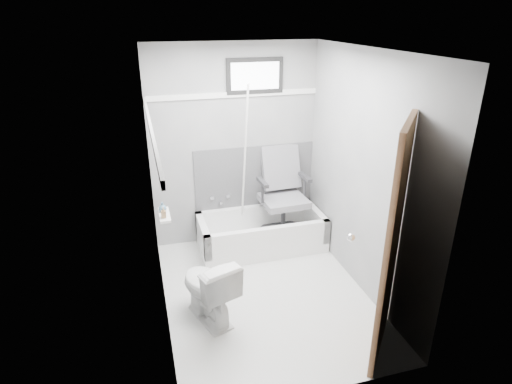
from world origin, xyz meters
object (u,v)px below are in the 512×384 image
object	(u,v)px
bathtub	(261,232)
toilet	(208,288)
door	(445,261)
soap_bottle_a	(163,212)
soap_bottle_b	(162,207)
office_chair	(284,194)

from	to	relation	value
bathtub	toilet	size ratio (longest dim) A/B	2.22
toilet	door	distance (m)	2.04
bathtub	soap_bottle_a	bearing A→B (deg)	-147.76
soap_bottle_a	soap_bottle_b	world-z (taller)	soap_bottle_a
door	soap_bottle_a	xyz separation A→B (m)	(-1.92, 1.47, -0.03)
toilet	soap_bottle_b	size ratio (longest dim) A/B	6.73
soap_bottle_b	office_chair	bearing A→B (deg)	23.56
office_chair	door	world-z (taller)	door
soap_bottle_b	door	bearing A→B (deg)	-40.02
office_chair	soap_bottle_a	world-z (taller)	office_chair
bathtub	office_chair	size ratio (longest dim) A/B	1.40
bathtub	soap_bottle_a	distance (m)	1.58
bathtub	soap_bottle_a	xyz separation A→B (m)	(-1.17, -0.74, 0.76)
soap_bottle_a	soap_bottle_b	distance (m)	0.14
bathtub	toilet	bearing A→B (deg)	-126.75
door	office_chair	bearing A→B (deg)	101.46
door	soap_bottle_a	distance (m)	2.42
bathtub	door	bearing A→B (deg)	-71.25
door	soap_bottle_b	size ratio (longest dim) A/B	19.93
office_chair	soap_bottle_b	world-z (taller)	office_chair
bathtub	door	xyz separation A→B (m)	(0.75, -2.21, 0.79)
door	soap_bottle_b	xyz separation A→B (m)	(-1.92, 1.61, -0.04)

